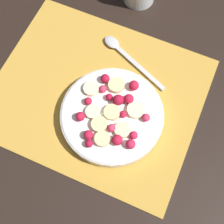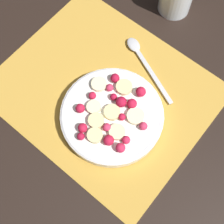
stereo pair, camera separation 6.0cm
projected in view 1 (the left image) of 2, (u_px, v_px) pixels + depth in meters
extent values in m
plane|color=black|center=(97.00, 94.00, 0.66)|extent=(3.00, 3.00, 0.00)
cube|color=gold|center=(96.00, 94.00, 0.65)|extent=(0.43, 0.36, 0.01)
cylinder|color=white|center=(112.00, 116.00, 0.62)|extent=(0.21, 0.21, 0.02)
torus|color=white|center=(112.00, 114.00, 0.61)|extent=(0.21, 0.21, 0.01)
cylinder|color=white|center=(112.00, 114.00, 0.61)|extent=(0.18, 0.18, 0.00)
cylinder|color=beige|center=(112.00, 112.00, 0.60)|extent=(0.04, 0.04, 0.01)
cylinder|color=#F4EAB7|center=(136.00, 110.00, 0.61)|extent=(0.04, 0.04, 0.01)
cylinder|color=#F4EAB7|center=(91.00, 89.00, 0.62)|extent=(0.04, 0.04, 0.01)
cylinder|color=beige|center=(99.00, 125.00, 0.59)|extent=(0.04, 0.04, 0.01)
cylinder|color=beige|center=(102.00, 139.00, 0.58)|extent=(0.04, 0.04, 0.01)
cylinder|color=beige|center=(122.00, 130.00, 0.59)|extent=(0.04, 0.04, 0.01)
cylinder|color=#F4EAB7|center=(93.00, 112.00, 0.60)|extent=(0.04, 0.04, 0.01)
cylinder|color=beige|center=(116.00, 85.00, 0.63)|extent=(0.04, 0.04, 0.01)
sphere|color=red|center=(130.00, 97.00, 0.61)|extent=(0.02, 0.02, 0.02)
sphere|color=#B21433|center=(105.00, 79.00, 0.63)|extent=(0.02, 0.02, 0.02)
sphere|color=#B21433|center=(118.00, 100.00, 0.61)|extent=(0.02, 0.02, 0.02)
sphere|color=#DB3356|center=(111.00, 128.00, 0.59)|extent=(0.02, 0.02, 0.02)
sphere|color=#B21433|center=(109.00, 97.00, 0.61)|extent=(0.01, 0.01, 0.01)
sphere|color=#DB3356|center=(146.00, 118.00, 0.60)|extent=(0.02, 0.02, 0.02)
sphere|color=red|center=(123.00, 114.00, 0.60)|extent=(0.01, 0.01, 0.01)
sphere|color=#D12347|center=(134.00, 135.00, 0.58)|extent=(0.02, 0.02, 0.02)
sphere|color=red|center=(88.00, 135.00, 0.58)|extent=(0.02, 0.02, 0.02)
sphere|color=red|center=(134.00, 85.00, 0.62)|extent=(0.02, 0.02, 0.02)
sphere|color=red|center=(80.00, 117.00, 0.60)|extent=(0.02, 0.02, 0.02)
sphere|color=#D12347|center=(131.00, 144.00, 0.58)|extent=(0.02, 0.02, 0.02)
sphere|color=red|center=(87.00, 101.00, 0.61)|extent=(0.02, 0.02, 0.02)
sphere|color=red|center=(117.00, 140.00, 0.58)|extent=(0.02, 0.02, 0.02)
sphere|color=#B21433|center=(89.00, 144.00, 0.58)|extent=(0.01, 0.01, 0.01)
sphere|color=#DB3356|center=(103.00, 89.00, 0.62)|extent=(0.02, 0.02, 0.02)
cube|color=silver|center=(140.00, 68.00, 0.67)|extent=(0.13, 0.06, 0.00)
ellipsoid|color=silver|center=(112.00, 42.00, 0.69)|extent=(0.05, 0.04, 0.01)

